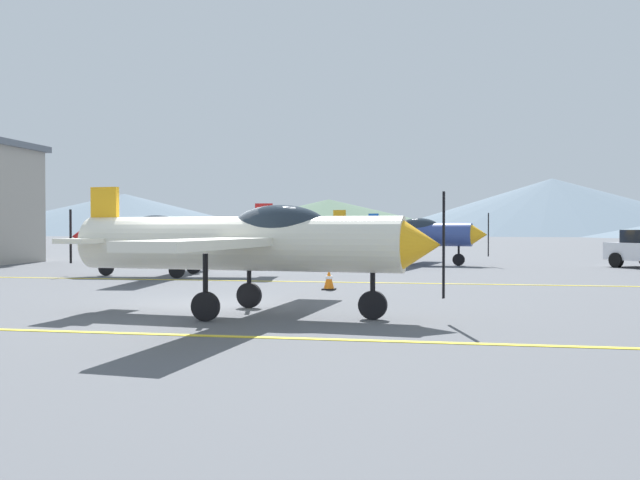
{
  "coord_description": "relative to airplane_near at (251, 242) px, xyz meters",
  "views": [
    {
      "loc": [
        5.03,
        -13.67,
        1.71
      ],
      "look_at": [
        -0.01,
        14.0,
        1.2
      ],
      "focal_mm": 38.14,
      "sensor_mm": 36.0,
      "label": 1
    }
  ],
  "objects": [
    {
      "name": "apron_line_far",
      "position": [
        -1.33,
        8.15,
        -1.44
      ],
      "size": [
        80.0,
        0.16,
        0.01
      ],
      "primitive_type": "cube",
      "color": "yellow",
      "rests_on": "ground_plane"
    },
    {
      "name": "airplane_far",
      "position": [
        2.0,
        18.78,
        0.0
      ],
      "size": [
        7.49,
        8.55,
        2.56
      ],
      "color": "#33478C",
      "rests_on": "ground_plane"
    },
    {
      "name": "hill_centerright",
      "position": [
        29.57,
        159.04,
        5.37
      ],
      "size": [
        89.57,
        89.57,
        13.63
      ],
      "primitive_type": "cone",
      "color": "slate",
      "rests_on": "ground_plane"
    },
    {
      "name": "hill_left",
      "position": [
        -77.99,
        151.66,
        3.8
      ],
      "size": [
        85.06,
        85.06,
        10.48
      ],
      "primitive_type": "cone",
      "color": "slate",
      "rests_on": "ground_plane"
    },
    {
      "name": "apron_line_near",
      "position": [
        -1.33,
        -2.63,
        -1.44
      ],
      "size": [
        80.0,
        0.16,
        0.01
      ],
      "primitive_type": "cube",
      "color": "yellow",
      "rests_on": "ground_plane"
    },
    {
      "name": "traffic_cone_front",
      "position": [
        0.6,
        5.57,
        -1.15
      ],
      "size": [
        0.36,
        0.36,
        0.59
      ],
      "color": "black",
      "rests_on": "ground_plane"
    },
    {
      "name": "airplane_near",
      "position": [
        0.0,
        0.0,
        0.0
      ],
      "size": [
        7.46,
        8.57,
        2.56
      ],
      "color": "silver",
      "rests_on": "ground_plane"
    },
    {
      "name": "airplane_mid",
      "position": [
        -5.75,
        9.87,
        0.0
      ],
      "size": [
        7.46,
        8.57,
        2.56
      ],
      "color": "white",
      "rests_on": "ground_plane"
    },
    {
      "name": "ground_plane",
      "position": [
        -1.33,
        0.85,
        -1.44
      ],
      "size": [
        400.0,
        400.0,
        0.0
      ],
      "primitive_type": "plane",
      "color": "#54565B"
    },
    {
      "name": "hill_centerleft",
      "position": [
        -22.92,
        145.01,
        2.75
      ],
      "size": [
        71.93,
        71.93,
        8.38
      ],
      "primitive_type": "cone",
      "color": "#4C6651",
      "rests_on": "ground_plane"
    },
    {
      "name": "airplane_back",
      "position": [
        -3.7,
        28.45,
        0.0
      ],
      "size": [
        7.47,
        8.57,
        2.56
      ],
      "color": "silver",
      "rests_on": "ground_plane"
    }
  ]
}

